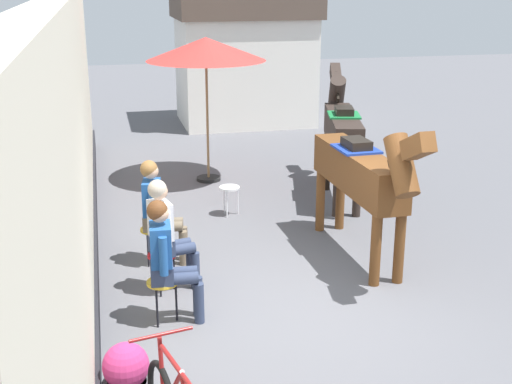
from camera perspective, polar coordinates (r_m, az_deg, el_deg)
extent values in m
plane|color=#56565B|center=(10.49, -0.08, -2.41)|extent=(40.00, 40.00, 0.00)
cube|color=beige|center=(8.33, -15.08, 3.87)|extent=(0.30, 14.00, 3.40)
cube|color=black|center=(8.80, -14.17, -5.77)|extent=(0.34, 14.00, 0.36)
cube|color=silver|center=(17.43, -0.97, 10.06)|extent=(3.20, 2.40, 2.60)
cylinder|color=gold|center=(7.43, -7.82, -7.48)|extent=(0.34, 0.34, 0.03)
cylinder|color=black|center=(7.53, -6.67, -9.08)|extent=(0.02, 0.02, 0.45)
cylinder|color=black|center=(7.64, -8.31, -8.76)|extent=(0.02, 0.02, 0.45)
cylinder|color=black|center=(7.42, -8.26, -9.58)|extent=(0.02, 0.02, 0.45)
cube|color=#2D3851|center=(7.38, -7.86, -6.67)|extent=(0.26, 0.34, 0.20)
cube|color=#1E4C8C|center=(7.25, -7.96, -4.37)|extent=(0.24, 0.35, 0.44)
sphere|color=tan|center=(7.13, -8.08, -1.76)|extent=(0.20, 0.20, 0.20)
sphere|color=#593319|center=(7.12, -8.25, -1.54)|extent=(0.22, 0.22, 0.22)
cylinder|color=#2D3851|center=(7.48, -6.40, -6.70)|extent=(0.39, 0.15, 0.13)
cylinder|color=#2D3851|center=(7.61, -4.88, -8.68)|extent=(0.11, 0.11, 0.46)
cylinder|color=#2D3851|center=(7.33, -6.33, -7.21)|extent=(0.39, 0.15, 0.13)
cylinder|color=#2D3851|center=(7.47, -4.78, -9.22)|extent=(0.11, 0.11, 0.46)
cylinder|color=#1E4C8C|center=(7.46, -7.84, -4.15)|extent=(0.09, 0.09, 0.42)
cylinder|color=#1E4C8C|center=(7.09, -7.74, -5.33)|extent=(0.09, 0.09, 0.42)
cylinder|color=red|center=(8.11, -7.86, -5.25)|extent=(0.34, 0.34, 0.03)
cylinder|color=black|center=(8.24, -6.86, -6.64)|extent=(0.02, 0.02, 0.45)
cylinder|color=black|center=(8.30, -8.51, -6.55)|extent=(0.02, 0.02, 0.45)
cylinder|color=black|center=(8.08, -8.01, -7.20)|extent=(0.02, 0.02, 0.45)
cube|color=#2D3851|center=(8.07, -7.90, -4.50)|extent=(0.30, 0.36, 0.20)
cube|color=silver|center=(7.95, -7.99, -2.36)|extent=(0.29, 0.38, 0.44)
sphere|color=tan|center=(7.84, -8.10, 0.04)|extent=(0.20, 0.20, 0.20)
sphere|color=#B2A38E|center=(7.83, -8.25, 0.23)|extent=(0.22, 0.22, 0.22)
cylinder|color=#2D3851|center=(8.21, -6.79, -4.43)|extent=(0.40, 0.21, 0.13)
cylinder|color=#2D3851|center=(8.38, -5.47, -6.13)|extent=(0.11, 0.11, 0.46)
cylinder|color=#2D3851|center=(8.07, -6.42, -4.82)|extent=(0.40, 0.21, 0.13)
cylinder|color=#2D3851|center=(8.24, -5.09, -6.54)|extent=(0.11, 0.11, 0.46)
cylinder|color=silver|center=(8.16, -8.27, -2.23)|extent=(0.09, 0.09, 0.42)
cylinder|color=silver|center=(7.80, -7.40, -3.14)|extent=(0.09, 0.09, 0.42)
cylinder|color=gold|center=(8.92, -8.56, -3.12)|extent=(0.34, 0.34, 0.03)
cylinder|color=black|center=(9.00, -7.60, -4.53)|extent=(0.02, 0.02, 0.45)
cylinder|color=black|center=(9.13, -8.88, -4.27)|extent=(0.02, 0.02, 0.45)
cylinder|color=black|center=(8.90, -9.00, -4.85)|extent=(0.02, 0.02, 0.45)
cube|color=brown|center=(8.88, -8.60, -2.42)|extent=(0.29, 0.35, 0.20)
cube|color=#1E4C8C|center=(8.78, -8.69, -0.46)|extent=(0.27, 0.37, 0.44)
sphere|color=tan|center=(8.68, -8.80, 1.74)|extent=(0.20, 0.20, 0.20)
sphere|color=olive|center=(8.67, -8.94, 1.92)|extent=(0.22, 0.22, 0.22)
cylinder|color=brown|center=(8.96, -7.33, -2.53)|extent=(0.40, 0.19, 0.13)
cylinder|color=brown|center=(9.06, -6.06, -4.29)|extent=(0.11, 0.11, 0.46)
cylinder|color=brown|center=(8.81, -7.39, -2.89)|extent=(0.40, 0.19, 0.13)
cylinder|color=brown|center=(8.91, -6.09, -4.67)|extent=(0.11, 0.11, 0.46)
cylinder|color=#1E4C8C|center=(8.98, -8.45, -0.37)|extent=(0.09, 0.09, 0.42)
cylinder|color=#1E4C8C|center=(8.60, -8.64, -1.19)|extent=(0.09, 0.09, 0.42)
cube|color=brown|center=(9.01, 8.53, 1.75)|extent=(0.51, 2.21, 0.52)
cylinder|color=brown|center=(8.46, 11.88, -4.59)|extent=(0.13, 0.13, 0.90)
cylinder|color=brown|center=(8.33, 9.96, -4.83)|extent=(0.13, 0.13, 0.90)
cylinder|color=brown|center=(10.12, 7.04, -0.62)|extent=(0.13, 0.13, 0.90)
cylinder|color=brown|center=(10.01, 5.39, -0.76)|extent=(0.13, 0.13, 0.90)
cylinder|color=brown|center=(7.86, 12.07, 2.15)|extent=(0.30, 0.64, 0.73)
cube|color=brown|center=(7.49, 13.37, 3.73)|extent=(0.20, 0.53, 0.40)
cube|color=black|center=(7.84, 12.07, 3.17)|extent=(0.06, 0.63, 0.48)
cylinder|color=black|center=(10.10, 5.94, 1.97)|extent=(0.10, 0.10, 0.65)
cube|color=navy|center=(9.03, 8.36, 3.59)|extent=(0.52, 0.62, 0.03)
cube|color=black|center=(9.01, 8.38, 4.03)|extent=(0.29, 0.45, 0.12)
cube|color=#2D231E|center=(11.38, 7.25, 5.14)|extent=(0.96, 2.24, 0.52)
cylinder|color=#2D231E|center=(12.48, 5.96, 2.94)|extent=(0.13, 0.13, 0.90)
cylinder|color=#2D231E|center=(12.51, 7.38, 2.93)|extent=(0.13, 0.13, 0.90)
cylinder|color=#2D231E|center=(10.63, 6.79, 0.29)|extent=(0.13, 0.13, 0.90)
cylinder|color=#2D231E|center=(10.66, 8.45, 0.27)|extent=(0.13, 0.13, 0.90)
cylinder|color=#2D231E|center=(12.48, 6.75, 8.09)|extent=(0.43, 0.68, 0.73)
cube|color=#2D231E|center=(12.77, 6.66, 9.70)|extent=(0.30, 0.56, 0.40)
cube|color=black|center=(12.44, 6.79, 8.71)|extent=(0.19, 0.62, 0.48)
cylinder|color=black|center=(10.35, 7.82, 2.28)|extent=(0.12, 0.12, 0.65)
cube|color=#197238|center=(11.23, 7.35, 6.40)|extent=(0.63, 0.70, 0.03)
cube|color=black|center=(11.22, 7.37, 6.75)|extent=(0.38, 0.49, 0.12)
cylinder|color=#4C4C51|center=(6.16, -10.72, -15.48)|extent=(0.43, 0.43, 0.04)
sphere|color=#B22D66|center=(6.07, -10.82, -14.05)|extent=(0.40, 0.40, 0.40)
cylinder|color=maroon|center=(5.03, -6.48, -14.52)|extent=(0.20, 0.79, 0.09)
cylinder|color=maroon|center=(5.52, -7.85, -14.76)|extent=(0.05, 0.09, 0.60)
cylinder|color=maroon|center=(5.32, -7.93, -11.70)|extent=(0.49, 0.13, 0.03)
cylinder|color=black|center=(12.58, -3.97, 1.13)|extent=(0.44, 0.44, 0.06)
cylinder|color=olive|center=(12.32, -4.08, 5.90)|extent=(0.04, 0.04, 2.20)
cone|color=red|center=(12.12, -4.21, 11.83)|extent=(2.10, 2.10, 0.40)
cylinder|color=white|center=(10.62, -2.23, 0.36)|extent=(0.32, 0.32, 0.03)
cylinder|color=silver|center=(10.72, -1.54, -0.76)|extent=(0.02, 0.02, 0.43)
cylinder|color=silver|center=(10.79, -2.67, -0.65)|extent=(0.02, 0.02, 0.43)
cylinder|color=silver|center=(10.58, -2.45, -1.03)|extent=(0.02, 0.02, 0.43)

